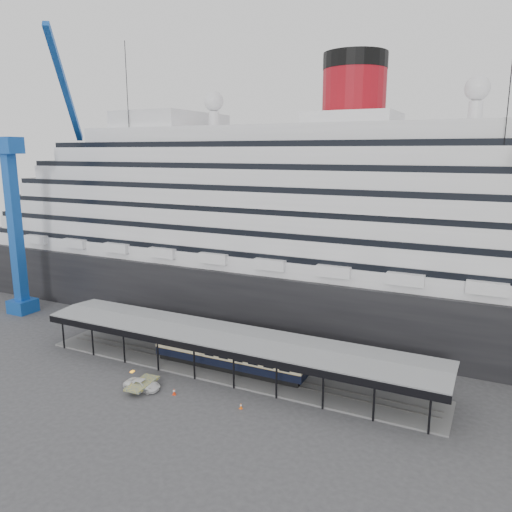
{
  "coord_description": "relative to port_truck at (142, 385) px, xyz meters",
  "views": [
    {
      "loc": [
        30.72,
        -49.14,
        28.85
      ],
      "look_at": [
        2.46,
        8.0,
        15.41
      ],
      "focal_mm": 35.0,
      "sensor_mm": 36.0,
      "label": 1
    }
  ],
  "objects": [
    {
      "name": "platform_canopy",
      "position": [
        7.06,
        9.42,
        1.73
      ],
      "size": [
        56.0,
        9.18,
        5.3
      ],
      "color": "slate",
      "rests_on": "ground"
    },
    {
      "name": "traffic_cone_right",
      "position": [
        13.11,
        1.25,
        -0.28
      ],
      "size": [
        0.47,
        0.47,
        0.71
      ],
      "rotation": [
        0.0,
        0.0,
        -0.37
      ],
      "color": "#F8610D",
      "rests_on": "ground"
    },
    {
      "name": "traffic_cone_left",
      "position": [
        -0.98,
        0.99,
        -0.27
      ],
      "size": [
        0.47,
        0.47,
        0.74
      ],
      "rotation": [
        0.0,
        0.0,
        0.28
      ],
      "color": "#FC5B0E",
      "rests_on": "ground"
    },
    {
      "name": "ground",
      "position": [
        7.06,
        4.42,
        -0.64
      ],
      "size": [
        200.0,
        200.0,
        0.0
      ],
      "primitive_type": "plane",
      "color": "#39393C",
      "rests_on": "ground"
    },
    {
      "name": "port_truck",
      "position": [
        0.0,
        0.0,
        0.0
      ],
      "size": [
        4.73,
        2.46,
        1.27
      ],
      "primitive_type": "imported",
      "rotation": [
        0.0,
        0.0,
        1.65
      ],
      "color": "white",
      "rests_on": "ground"
    },
    {
      "name": "traffic_cone_mid",
      "position": [
        4.3,
        0.62,
        -0.22
      ],
      "size": [
        0.56,
        0.56,
        0.84
      ],
      "rotation": [
        0.0,
        0.0,
        0.38
      ],
      "color": "red",
      "rests_on": "ground"
    },
    {
      "name": "cruise_ship",
      "position": [
        7.11,
        36.42,
        17.71
      ],
      "size": [
        130.0,
        30.0,
        43.9
      ],
      "color": "black",
      "rests_on": "ground"
    },
    {
      "name": "crane_blue",
      "position": [
        -38.06,
        15.04,
        19.32
      ],
      "size": [
        22.63,
        19.19,
        47.6
      ],
      "color": "#164DAA",
      "rests_on": "ground"
    },
    {
      "name": "pullman_carriage",
      "position": [
        6.9,
        9.42,
        1.96
      ],
      "size": [
        21.75,
        3.05,
        21.33
      ],
      "rotation": [
        0.0,
        0.0,
        0.01
      ],
      "color": "black",
      "rests_on": "ground"
    }
  ]
}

